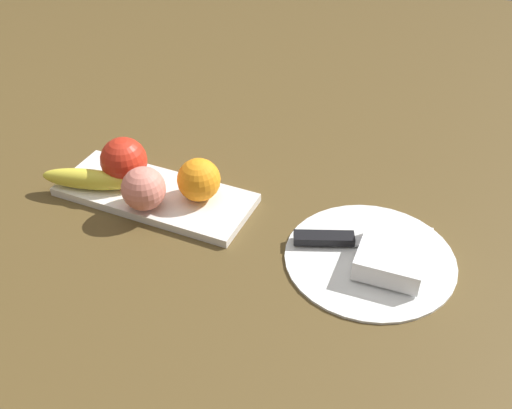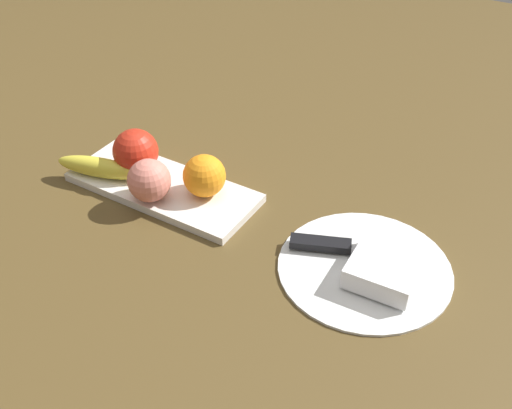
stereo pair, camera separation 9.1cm
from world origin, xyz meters
The scene contains 9 objects.
ground_plane centered at (0.00, 0.00, 0.00)m, with size 2.40×2.40×0.00m, color brown.
fruit_tray centered at (0.02, -0.02, 0.01)m, with size 0.32×0.13×0.01m, color white.
apple centered at (-0.04, -0.01, 0.05)m, with size 0.08×0.08×0.08m, color red.
banana centered at (-0.09, -0.06, 0.03)m, with size 0.15×0.03×0.03m, color yellow.
orange_near_apple centered at (0.09, -0.01, 0.05)m, with size 0.07×0.07×0.07m, color orange.
peach centered at (0.03, -0.06, 0.05)m, with size 0.07×0.07×0.07m, color #DB7B6B.
dinner_plate centered at (0.38, -0.02, 0.00)m, with size 0.25×0.25×0.01m, color white.
folded_napkin centered at (0.41, -0.02, 0.02)m, with size 0.09×0.11×0.03m, color white.
knife centered at (0.32, -0.02, 0.01)m, with size 0.17×0.09×0.01m.
Camera 1 is at (0.49, -0.68, 0.61)m, focal length 42.52 mm.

